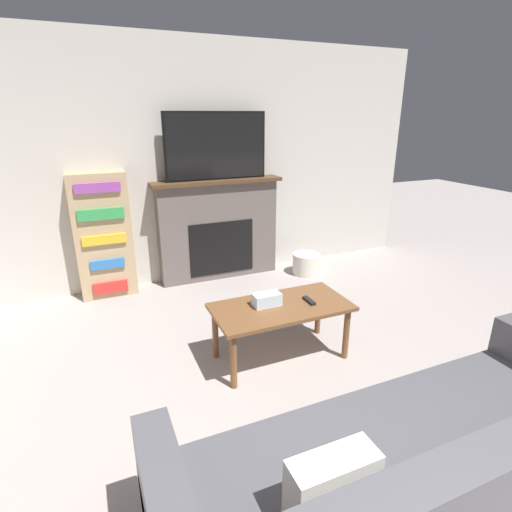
{
  "coord_description": "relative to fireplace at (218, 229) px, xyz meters",
  "views": [
    {
      "loc": [
        -1.08,
        -0.22,
        1.91
      ],
      "look_at": [
        0.17,
        2.68,
        0.78
      ],
      "focal_mm": 28.0,
      "sensor_mm": 36.0,
      "label": 1
    }
  ],
  "objects": [
    {
      "name": "remote_control",
      "position": [
        0.14,
        -1.91,
        -0.12
      ],
      "size": [
        0.04,
        0.15,
        0.02
      ],
      "color": "black",
      "rests_on": "coffee_table"
    },
    {
      "name": "wall_back",
      "position": [
        -0.33,
        0.14,
        0.75
      ],
      "size": [
        6.03,
        0.06,
        2.7
      ],
      "color": "beige",
      "rests_on": "ground_plane"
    },
    {
      "name": "storage_basket",
      "position": [
        1.02,
        -0.35,
        -0.47
      ],
      "size": [
        0.34,
        0.34,
        0.26
      ],
      "color": "silver",
      "rests_on": "ground_plane"
    },
    {
      "name": "coffee_table",
      "position": [
        -0.1,
        -1.88,
        -0.19
      ],
      "size": [
        1.1,
        0.55,
        0.48
      ],
      "color": "brown",
      "rests_on": "ground_plane"
    },
    {
      "name": "tv",
      "position": [
        -0.0,
        -0.02,
        0.97
      ],
      "size": [
        1.17,
        0.03,
        0.74
      ],
      "color": "black",
      "rests_on": "fireplace"
    },
    {
      "name": "bookshelf",
      "position": [
        -1.29,
        -0.02,
        0.07
      ],
      "size": [
        0.58,
        0.29,
        1.35
      ],
      "color": "tan",
      "rests_on": "ground_plane"
    },
    {
      "name": "tissue_box",
      "position": [
        -0.2,
        -1.83,
        -0.08
      ],
      "size": [
        0.22,
        0.12,
        0.1
      ],
      "color": "silver",
      "rests_on": "coffee_table"
    },
    {
      "name": "couch",
      "position": [
        -0.14,
        -3.44,
        -0.32
      ],
      "size": [
        2.44,
        0.95,
        0.86
      ],
      "color": "#4C4C51",
      "rests_on": "ground_plane"
    },
    {
      "name": "fireplace",
      "position": [
        0.0,
        0.0,
        0.0
      ],
      "size": [
        1.53,
        0.28,
        1.2
      ],
      "color": "#605651",
      "rests_on": "ground_plane"
    }
  ]
}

